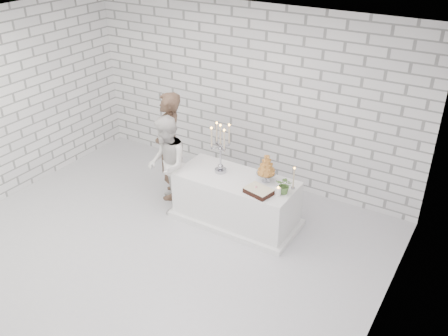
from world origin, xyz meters
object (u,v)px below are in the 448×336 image
(groom, at_px, (169,146))
(croquembouche, at_px, (266,168))
(candelabra, at_px, (220,149))
(cake_table, at_px, (236,200))
(bride, at_px, (167,165))

(groom, xyz_separation_m, croquembouche, (1.70, 0.05, 0.07))
(groom, distance_m, candelabra, 1.02)
(candelabra, distance_m, croquembouche, 0.74)
(cake_table, relative_size, bride, 1.16)
(groom, height_order, croquembouche, groom)
(bride, height_order, candelabra, bride)
(cake_table, distance_m, bride, 1.19)
(bride, xyz_separation_m, croquembouche, (1.50, 0.38, 0.19))
(groom, height_order, bride, groom)
(bride, xyz_separation_m, candelabra, (0.79, 0.28, 0.36))
(candelabra, height_order, croquembouche, candelabra)
(groom, bearing_deg, croquembouche, 63.23)
(candelabra, bearing_deg, croquembouche, 8.36)
(groom, bearing_deg, cake_table, 57.40)
(cake_table, xyz_separation_m, bride, (-1.09, -0.24, 0.40))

